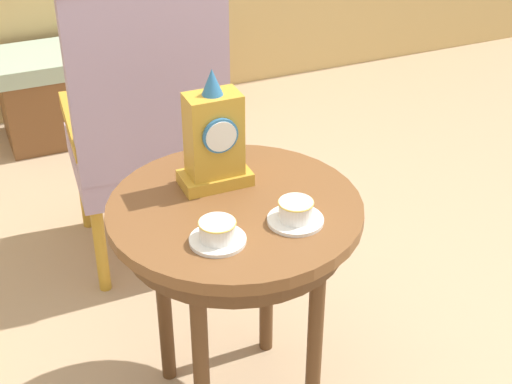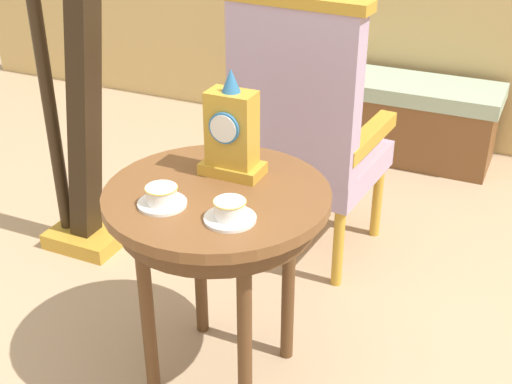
{
  "view_description": "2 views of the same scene",
  "coord_description": "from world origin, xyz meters",
  "views": [
    {
      "loc": [
        -0.55,
        -1.63,
        1.78
      ],
      "look_at": [
        0.13,
        -0.04,
        0.73
      ],
      "focal_mm": 53.97,
      "sensor_mm": 36.0,
      "label": 1
    },
    {
      "loc": [
        0.91,
        -1.59,
        1.63
      ],
      "look_at": [
        0.14,
        0.1,
        0.64
      ],
      "focal_mm": 47.48,
      "sensor_mm": 36.0,
      "label": 2
    }
  ],
  "objects": [
    {
      "name": "armchair",
      "position": [
        0.05,
        0.74,
        0.59
      ],
      "size": [
        0.58,
        0.57,
        1.14
      ],
      "color": "#B299B7",
      "rests_on": "ground"
    },
    {
      "name": "side_table",
      "position": [
        0.07,
        -0.04,
        0.61
      ],
      "size": [
        0.68,
        0.68,
        0.7
      ],
      "color": "brown",
      "rests_on": "ground"
    },
    {
      "name": "mantel_clock",
      "position": [
        0.06,
        0.08,
        0.83
      ],
      "size": [
        0.19,
        0.11,
        0.34
      ],
      "color": "gold",
      "rests_on": "side_table"
    },
    {
      "name": "teacup_right",
      "position": [
        0.18,
        -0.18,
        0.73
      ],
      "size": [
        0.14,
        0.14,
        0.06
      ],
      "color": "white",
      "rests_on": "side_table"
    },
    {
      "name": "window_bench",
      "position": [
        0.16,
        1.95,
        0.22
      ],
      "size": [
        1.06,
        0.4,
        0.44
      ],
      "color": "#9EB299",
      "rests_on": "ground"
    },
    {
      "name": "teacup_left",
      "position": [
        -0.03,
        -0.18,
        0.73
      ],
      "size": [
        0.14,
        0.14,
        0.06
      ],
      "color": "white",
      "rests_on": "side_table"
    }
  ]
}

